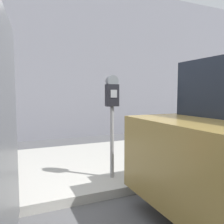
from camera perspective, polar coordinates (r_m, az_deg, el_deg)
sidewalk at (r=4.38m, az=-8.88°, el=-13.50°), size 24.00×2.80×0.13m
building_facade at (r=7.31m, az=-15.21°, el=13.06°), size 24.00×0.30×5.02m
parking_meter at (r=3.33m, az=0.00°, el=2.01°), size 0.19×0.14×1.58m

